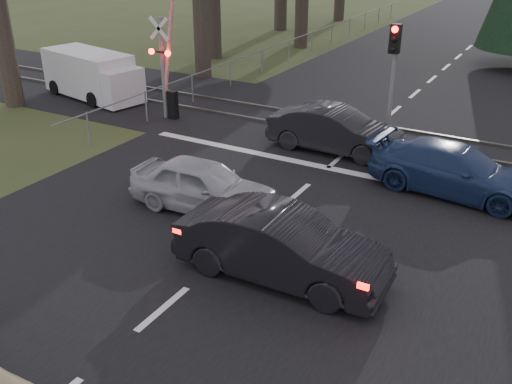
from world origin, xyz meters
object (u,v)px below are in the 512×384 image
Objects in this scene: crossing_signal at (168,66)px; blue_sedan at (454,170)px; silver_car at (204,186)px; traffic_signal_center at (393,66)px; dark_hatchback at (281,246)px; white_van at (94,75)px; dark_car_far at (335,130)px.

crossing_signal reaches higher than blue_sedan.
traffic_signal_center is at bearing -25.15° from silver_car.
traffic_signal_center reaches higher than silver_car.
traffic_signal_center is 0.90× the size of dark_hatchback.
white_van is (-4.57, 0.71, -1.07)m from crossing_signal.
silver_car is at bearing -112.32° from traffic_signal_center.
traffic_signal_center is 7.53m from silver_car.
blue_sedan is 4.33m from dark_car_far.
traffic_signal_center is at bearing 53.66° from blue_sedan.
white_van reaches higher than blue_sedan.
dark_hatchback is at bearing -164.77° from dark_car_far.
dark_hatchback is at bearing -20.08° from white_van.
white_van reaches higher than silver_car.
silver_car is (-2.74, -6.68, -2.13)m from traffic_signal_center.
dark_hatchback is at bearing -41.03° from crossing_signal.
dark_hatchback is 0.97× the size of blue_sedan.
dark_car_far is at bearing -16.13° from silver_car.
dark_hatchback is (8.76, -7.63, -1.31)m from crossing_signal.
dark_hatchback is at bearing -122.45° from silver_car.
silver_car is 0.76× the size of white_van.
dark_hatchback reaches higher than silver_car.
traffic_signal_center is at bearing 12.75° from white_van.
dark_car_far reaches higher than blue_sedan.
crossing_signal is 1.53× the size of dark_hatchback.
traffic_signal_center reaches higher than blue_sedan.
blue_sedan is (10.98, -1.49, -1.37)m from crossing_signal.
white_van is (-10.10, 6.50, 0.31)m from silver_car.
crossing_signal reaches higher than traffic_signal_center.
dark_car_far is (1.34, 5.66, 0.05)m from silver_car.
blue_sedan is at bearing -41.33° from traffic_signal_center.
dark_hatchback is 7.73m from dark_car_far.
blue_sedan is (5.45, 4.30, 0.00)m from silver_car.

